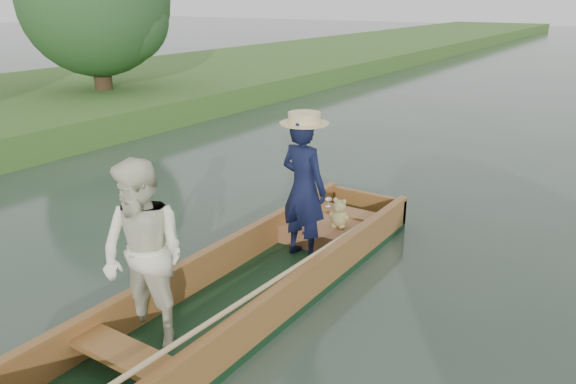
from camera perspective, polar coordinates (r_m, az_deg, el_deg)
The scene contains 3 objects.
ground at distance 5.67m, azimuth -3.42°, elevation -10.79°, with size 120.00×120.00×0.00m, color #283D30.
trees_far at distance 12.51m, azimuth 17.06°, elevation 17.22°, with size 22.10×9.41×4.53m.
punt at distance 5.41m, azimuth -4.90°, elevation -5.90°, with size 1.19×5.13×1.68m.
Camera 1 is at (2.99, -3.90, 2.84)m, focal length 35.00 mm.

